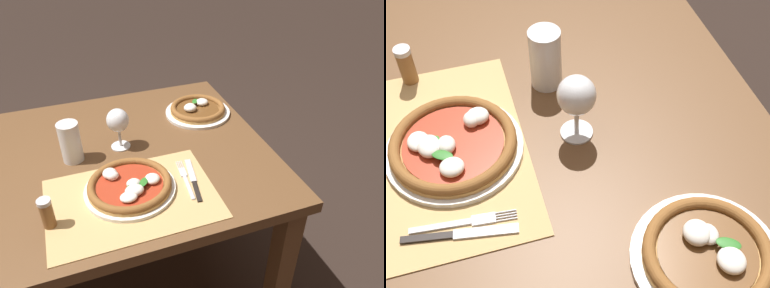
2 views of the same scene
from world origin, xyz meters
The scene contains 10 objects.
ground_plane centered at (0.00, 0.00, 0.00)m, with size 24.00×24.00×0.00m, color black.
dining_table centered at (0.00, 0.00, 0.64)m, with size 1.27×0.93×0.74m.
paper_placemat centered at (0.10, -0.25, 0.74)m, with size 0.51×0.36×0.00m, color tan.
pizza_near centered at (0.10, -0.21, 0.76)m, with size 0.28×0.28×0.05m.
pizza_far centered at (0.47, 0.18, 0.76)m, with size 0.27×0.27×0.05m.
wine_glass centered at (0.12, 0.04, 0.85)m, with size 0.08×0.08×0.16m.
pint_glass centered at (-0.05, 0.02, 0.81)m, with size 0.07×0.07×0.15m.
fork centered at (0.28, -0.22, 0.75)m, with size 0.04×0.20×0.00m.
knife centered at (0.30, -0.23, 0.75)m, with size 0.05×0.21×0.01m.
pepper_shaker centered at (-0.14, -0.28, 0.79)m, with size 0.04×0.04×0.10m.
Camera 2 is at (0.84, -0.17, 1.60)m, focal length 50.00 mm.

